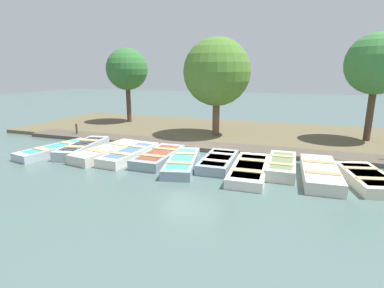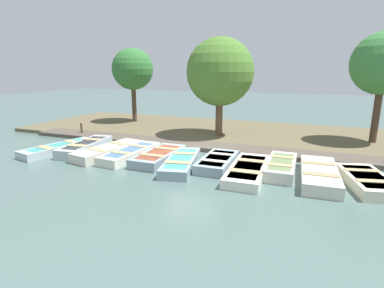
# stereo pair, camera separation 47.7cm
# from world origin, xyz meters

# --- Properties ---
(ground_plane) EXTENTS (80.00, 80.00, 0.00)m
(ground_plane) POSITION_xyz_m (0.00, 0.00, 0.00)
(ground_plane) COLOR #4C6660
(shore_bank) EXTENTS (8.00, 24.00, 0.19)m
(shore_bank) POSITION_xyz_m (-5.00, 0.00, 0.09)
(shore_bank) COLOR brown
(shore_bank) RESTS_ON ground_plane
(dock_walkway) EXTENTS (1.42, 19.39, 0.19)m
(dock_walkway) POSITION_xyz_m (-1.37, 0.00, 0.09)
(dock_walkway) COLOR #51473D
(dock_walkway) RESTS_ON ground_plane
(rowboat_0) EXTENTS (3.55, 1.61, 0.35)m
(rowboat_0) POSITION_xyz_m (1.64, -5.84, 0.17)
(rowboat_0) COLOR #B2BCC1
(rowboat_0) RESTS_ON ground_plane
(rowboat_1) EXTENTS (3.34, 1.44, 0.43)m
(rowboat_1) POSITION_xyz_m (1.11, -4.80, 0.21)
(rowboat_1) COLOR #B2BCC1
(rowboat_1) RESTS_ON ground_plane
(rowboat_2) EXTENTS (3.48, 1.59, 0.42)m
(rowboat_2) POSITION_xyz_m (1.30, -3.39, 0.21)
(rowboat_2) COLOR beige
(rowboat_2) RESTS_ON ground_plane
(rowboat_3) EXTENTS (3.26, 1.20, 0.38)m
(rowboat_3) POSITION_xyz_m (1.27, -2.31, 0.19)
(rowboat_3) COLOR silver
(rowboat_3) RESTS_ON ground_plane
(rowboat_4) EXTENTS (2.97, 1.18, 0.39)m
(rowboat_4) POSITION_xyz_m (1.20, -0.98, 0.19)
(rowboat_4) COLOR #8C9EA8
(rowboat_4) RESTS_ON ground_plane
(rowboat_5) EXTENTS (3.46, 1.72, 0.37)m
(rowboat_5) POSITION_xyz_m (1.59, 0.17, 0.18)
(rowboat_5) COLOR #8C9EA8
(rowboat_5) RESTS_ON ground_plane
(rowboat_6) EXTENTS (2.64, 1.15, 0.38)m
(rowboat_6) POSITION_xyz_m (1.07, 1.46, 0.19)
(rowboat_6) COLOR #8C9EA8
(rowboat_6) RESTS_ON ground_plane
(rowboat_7) EXTENTS (3.44, 1.27, 0.35)m
(rowboat_7) POSITION_xyz_m (1.57, 2.73, 0.17)
(rowboat_7) COLOR silver
(rowboat_7) RESTS_ON ground_plane
(rowboat_8) EXTENTS (2.77, 0.98, 0.43)m
(rowboat_8) POSITION_xyz_m (0.85, 3.78, 0.22)
(rowboat_8) COLOR beige
(rowboat_8) RESTS_ON ground_plane
(rowboat_9) EXTENTS (3.32, 1.27, 0.43)m
(rowboat_9) POSITION_xyz_m (1.26, 5.04, 0.21)
(rowboat_9) COLOR beige
(rowboat_9) RESTS_ON ground_plane
(rowboat_10) EXTENTS (2.90, 1.75, 0.37)m
(rowboat_10) POSITION_xyz_m (1.26, 6.45, 0.18)
(rowboat_10) COLOR beige
(rowboat_10) RESTS_ON ground_plane
(mooring_post_near) EXTENTS (0.11, 0.11, 0.77)m
(mooring_post_near) POSITION_xyz_m (-1.38, -7.21, 0.39)
(mooring_post_near) COLOR brown
(mooring_post_near) RESTS_ON ground_plane
(park_tree_far_left) EXTENTS (2.72, 2.72, 5.04)m
(park_tree_far_left) POSITION_xyz_m (-5.92, -6.61, 3.65)
(park_tree_far_left) COLOR #4C3828
(park_tree_far_left) RESTS_ON ground_plane
(park_tree_left) EXTENTS (3.49, 3.49, 5.26)m
(park_tree_left) POSITION_xyz_m (-3.64, 0.09, 3.49)
(park_tree_left) COLOR brown
(park_tree_left) RESTS_ON ground_plane
(park_tree_center) EXTENTS (2.88, 2.88, 5.33)m
(park_tree_center) POSITION_xyz_m (-4.83, 7.51, 3.86)
(park_tree_center) COLOR #4C3828
(park_tree_center) RESTS_ON ground_plane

